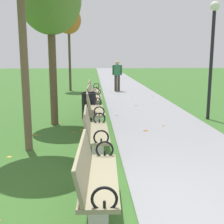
{
  "coord_description": "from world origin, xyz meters",
  "views": [
    {
      "loc": [
        -0.52,
        -3.3,
        1.97
      ],
      "look_at": [
        -0.05,
        3.98,
        0.55
      ],
      "focal_mm": 47.48,
      "sensor_mm": 36.0,
      "label": 1
    }
  ],
  "objects_px": {
    "park_bench_2": "(94,132)",
    "park_bench_4": "(94,98)",
    "park_bench_3": "(94,110)",
    "trash_bin": "(89,106)",
    "tree_4": "(69,21)",
    "lamp_post": "(212,43)",
    "tree_3": "(50,1)",
    "park_bench_1": "(95,177)",
    "park_bench_5": "(93,91)",
    "pedestrian_walking": "(117,74)"
  },
  "relations": [
    {
      "from": "tree_3",
      "to": "pedestrian_walking",
      "type": "relative_size",
      "value": 2.67
    },
    {
      "from": "trash_bin",
      "to": "park_bench_4",
      "type": "bearing_deg",
      "value": 83.47
    },
    {
      "from": "park_bench_2",
      "to": "tree_3",
      "type": "relative_size",
      "value": 0.37
    },
    {
      "from": "park_bench_1",
      "to": "lamp_post",
      "type": "relative_size",
      "value": 0.46
    },
    {
      "from": "park_bench_5",
      "to": "park_bench_1",
      "type": "bearing_deg",
      "value": -90.0
    },
    {
      "from": "park_bench_1",
      "to": "park_bench_4",
      "type": "relative_size",
      "value": 1.0
    },
    {
      "from": "park_bench_5",
      "to": "tree_3",
      "type": "distance_m",
      "value": 5.01
    },
    {
      "from": "tree_3",
      "to": "park_bench_2",
      "type": "bearing_deg",
      "value": -68.1
    },
    {
      "from": "park_bench_3",
      "to": "park_bench_4",
      "type": "xyz_separation_m",
      "value": [
        0.0,
        2.37,
        0.0
      ]
    },
    {
      "from": "park_bench_1",
      "to": "tree_3",
      "type": "distance_m",
      "value": 5.85
    },
    {
      "from": "park_bench_3",
      "to": "tree_4",
      "type": "height_order",
      "value": "tree_4"
    },
    {
      "from": "park_bench_3",
      "to": "lamp_post",
      "type": "relative_size",
      "value": 0.46
    },
    {
      "from": "tree_4",
      "to": "trash_bin",
      "type": "bearing_deg",
      "value": -81.5
    },
    {
      "from": "park_bench_4",
      "to": "tree_3",
      "type": "bearing_deg",
      "value": -120.97
    },
    {
      "from": "park_bench_1",
      "to": "park_bench_5",
      "type": "bearing_deg",
      "value": 90.0
    },
    {
      "from": "tree_3",
      "to": "park_bench_3",
      "type": "bearing_deg",
      "value": -23.71
    },
    {
      "from": "tree_3",
      "to": "lamp_post",
      "type": "relative_size",
      "value": 1.24
    },
    {
      "from": "park_bench_1",
      "to": "park_bench_4",
      "type": "height_order",
      "value": "same"
    },
    {
      "from": "park_bench_1",
      "to": "trash_bin",
      "type": "distance_m",
      "value": 5.57
    },
    {
      "from": "trash_bin",
      "to": "lamp_post",
      "type": "relative_size",
      "value": 0.24
    },
    {
      "from": "park_bench_4",
      "to": "park_bench_5",
      "type": "distance_m",
      "value": 2.07
    },
    {
      "from": "park_bench_3",
      "to": "park_bench_2",
      "type": "bearing_deg",
      "value": -90.0
    },
    {
      "from": "park_bench_3",
      "to": "trash_bin",
      "type": "distance_m",
      "value": 1.1
    },
    {
      "from": "park_bench_2",
      "to": "trash_bin",
      "type": "bearing_deg",
      "value": 92.48
    },
    {
      "from": "park_bench_3",
      "to": "tree_3",
      "type": "relative_size",
      "value": 0.37
    },
    {
      "from": "park_bench_5",
      "to": "lamp_post",
      "type": "xyz_separation_m",
      "value": [
        3.52,
        -3.59,
        1.82
      ]
    },
    {
      "from": "lamp_post",
      "to": "tree_4",
      "type": "bearing_deg",
      "value": 121.82
    },
    {
      "from": "park_bench_1",
      "to": "park_bench_2",
      "type": "relative_size",
      "value": 1.01
    },
    {
      "from": "trash_bin",
      "to": "park_bench_5",
      "type": "bearing_deg",
      "value": 87.49
    },
    {
      "from": "park_bench_1",
      "to": "pedestrian_walking",
      "type": "height_order",
      "value": "pedestrian_walking"
    },
    {
      "from": "park_bench_1",
      "to": "tree_4",
      "type": "height_order",
      "value": "tree_4"
    },
    {
      "from": "park_bench_1",
      "to": "park_bench_4",
      "type": "xyz_separation_m",
      "value": [
        -0.0,
        6.85,
        0.0
      ]
    },
    {
      "from": "park_bench_3",
      "to": "park_bench_1",
      "type": "bearing_deg",
      "value": -90.0
    },
    {
      "from": "pedestrian_walking",
      "to": "trash_bin",
      "type": "height_order",
      "value": "pedestrian_walking"
    },
    {
      "from": "park_bench_5",
      "to": "lamp_post",
      "type": "distance_m",
      "value": 5.35
    },
    {
      "from": "park_bench_4",
      "to": "park_bench_3",
      "type": "bearing_deg",
      "value": -90.0
    },
    {
      "from": "park_bench_1",
      "to": "park_bench_3",
      "type": "xyz_separation_m",
      "value": [
        -0.0,
        4.48,
        0.0
      ]
    },
    {
      "from": "trash_bin",
      "to": "lamp_post",
      "type": "distance_m",
      "value": 4.13
    },
    {
      "from": "tree_4",
      "to": "trash_bin",
      "type": "height_order",
      "value": "tree_4"
    },
    {
      "from": "tree_4",
      "to": "lamp_post",
      "type": "distance_m",
      "value": 9.19
    },
    {
      "from": "park_bench_2",
      "to": "tree_3",
      "type": "distance_m",
      "value": 4.17
    },
    {
      "from": "park_bench_1",
      "to": "park_bench_3",
      "type": "height_order",
      "value": "same"
    },
    {
      "from": "park_bench_1",
      "to": "park_bench_4",
      "type": "distance_m",
      "value": 6.85
    },
    {
      "from": "park_bench_2",
      "to": "park_bench_5",
      "type": "bearing_deg",
      "value": 90.0
    },
    {
      "from": "park_bench_3",
      "to": "lamp_post",
      "type": "height_order",
      "value": "lamp_post"
    },
    {
      "from": "tree_4",
      "to": "trash_bin",
      "type": "xyz_separation_m",
      "value": [
        1.12,
        -7.48,
        -3.3
      ]
    },
    {
      "from": "park_bench_3",
      "to": "park_bench_5",
      "type": "relative_size",
      "value": 1.0
    },
    {
      "from": "park_bench_3",
      "to": "tree_3",
      "type": "bearing_deg",
      "value": 156.29
    },
    {
      "from": "park_bench_2",
      "to": "park_bench_4",
      "type": "distance_m",
      "value": 4.68
    },
    {
      "from": "park_bench_5",
      "to": "tree_4",
      "type": "relative_size",
      "value": 0.36
    }
  ]
}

